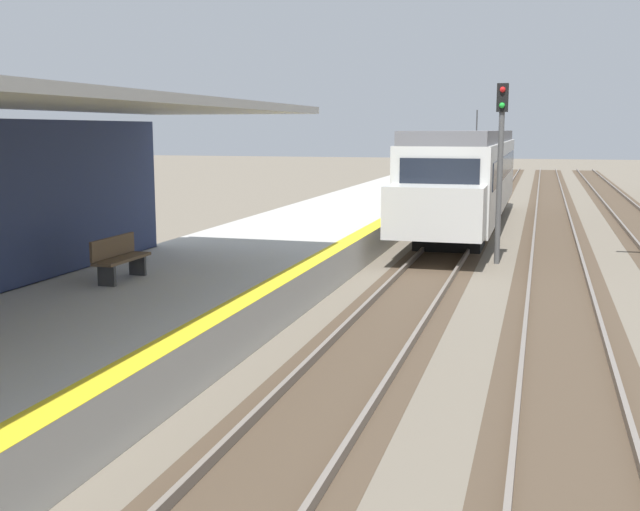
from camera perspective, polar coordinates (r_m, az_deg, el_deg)
station_platform at (r=17.61m, az=-8.81°, el=-2.19°), size 5.00×80.00×0.91m
track_pair_nearest_platform at (r=20.25m, az=7.47°, el=-1.83°), size 2.34×120.00×0.16m
track_pair_middle at (r=20.05m, az=17.13°, el=-2.28°), size 2.34×120.00×0.16m
approaching_train at (r=31.51m, az=10.73°, el=5.91°), size 2.93×19.60×4.76m
rail_signal_post at (r=23.14m, az=13.09°, el=7.23°), size 0.32×0.34×5.20m
platform_bench at (r=16.09m, az=-14.52°, el=-0.11°), size 0.45×1.60×0.88m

